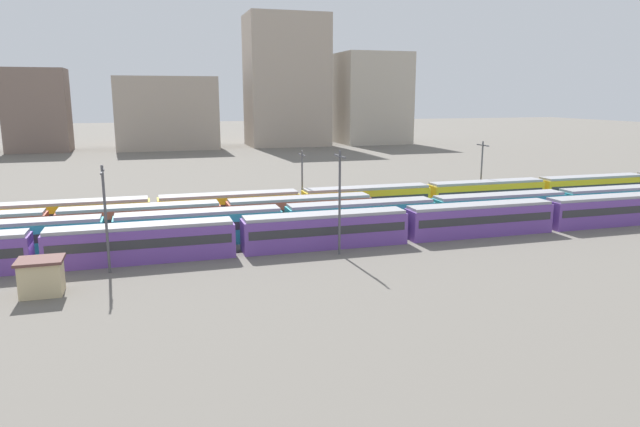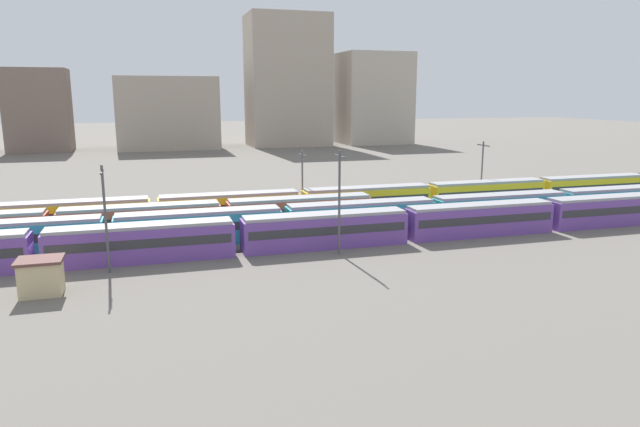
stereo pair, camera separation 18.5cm
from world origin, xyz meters
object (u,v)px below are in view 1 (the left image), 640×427
at_px(train_track_0, 325,230).
at_px(catenary_pole_1, 302,178).
at_px(train_track_2, 141,221).
at_px(catenary_pole_0, 105,214).
at_px(train_track_3, 428,196).
at_px(catenary_pole_3, 482,168).
at_px(catenary_pole_2, 340,198).
at_px(train_track_1, 433,212).
at_px(signal_hut, 41,276).

height_order(train_track_0, catenary_pole_1, catenary_pole_1).
height_order(train_track_2, catenary_pole_0, catenary_pole_0).
relative_size(train_track_2, catenary_pole_0, 5.58).
distance_m(train_track_3, catenary_pole_3, 11.43).
distance_m(catenary_pole_1, catenary_pole_2, 21.88).
xyz_separation_m(train_track_3, catenary_pole_1, (-17.88, 2.96, 2.97)).
bearing_deg(train_track_3, catenary_pole_2, -136.42).
relative_size(catenary_pole_1, catenary_pole_3, 0.94).
bearing_deg(catenary_pole_1, catenary_pole_2, -94.98).
distance_m(catenary_pole_1, catenary_pole_3, 28.36).
distance_m(train_track_1, catenary_pole_2, 17.68).
relative_size(catenary_pole_0, catenary_pole_1, 1.15).
height_order(catenary_pole_2, signal_hut, catenary_pole_2).
height_order(catenary_pole_0, signal_hut, catenary_pole_0).
distance_m(catenary_pole_0, catenary_pole_2, 22.34).
bearing_deg(train_track_1, train_track_2, 171.43).
xyz_separation_m(train_track_0, catenary_pole_1, (2.39, 18.56, 2.97)).
xyz_separation_m(catenary_pole_2, signal_hut, (-27.29, -4.54, -4.37)).
bearing_deg(train_track_3, catenary_pole_0, -156.06).
bearing_deg(catenary_pole_1, catenary_pole_3, 0.44).
distance_m(train_track_3, catenary_pole_2, 27.60).
bearing_deg(train_track_0, train_track_3, 37.58).
bearing_deg(train_track_2, train_track_3, 7.54).
distance_m(train_track_1, train_track_2, 34.91).
relative_size(train_track_0, catenary_pole_0, 9.36).
distance_m(train_track_0, train_track_1, 16.36).
height_order(catenary_pole_1, signal_hut, catenary_pole_1).
height_order(catenary_pole_3, signal_hut, catenary_pole_3).
bearing_deg(catenary_pole_3, catenary_pole_0, -157.41).
bearing_deg(catenary_pole_0, catenary_pole_3, 22.59).
relative_size(train_track_0, catenary_pole_1, 10.78).
height_order(train_track_0, train_track_1, same).
xyz_separation_m(train_track_3, catenary_pole_3, (10.48, 3.17, 3.27)).
height_order(train_track_2, train_track_3, same).
height_order(train_track_3, catenary_pole_1, catenary_pole_1).
distance_m(train_track_0, catenary_pole_2, 5.17).
bearing_deg(train_track_1, train_track_0, -161.47).
xyz_separation_m(train_track_0, catenary_pole_2, (0.49, -3.22, 4.02)).
height_order(train_track_0, signal_hut, train_track_0).
height_order(train_track_2, catenary_pole_2, catenary_pole_2).
bearing_deg(catenary_pole_1, signal_hut, -137.96).
height_order(train_track_3, signal_hut, train_track_3).
xyz_separation_m(catenary_pole_0, catenary_pole_3, (52.60, 21.88, -0.37)).
bearing_deg(train_track_3, train_track_2, -172.46).
bearing_deg(signal_hut, train_track_2, 66.79).
height_order(train_track_2, catenary_pole_1, catenary_pole_1).
height_order(train_track_1, catenary_pole_0, catenary_pole_0).
distance_m(train_track_0, catenary_pole_0, 22.36).
xyz_separation_m(train_track_2, train_track_3, (39.28, 5.20, 0.00)).
bearing_deg(train_track_2, train_track_1, -8.57).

